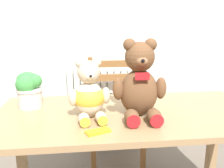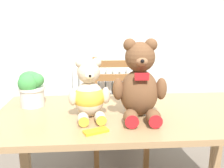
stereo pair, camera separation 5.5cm
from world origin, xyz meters
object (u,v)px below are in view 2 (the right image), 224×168
at_px(teddy_bear_left, 89,94).
at_px(teddy_bear_right, 140,84).
at_px(chocolate_bar, 96,131).
at_px(potted_plant, 31,88).
at_px(wooden_chair_behind, 119,108).

height_order(teddy_bear_left, teddy_bear_right, teddy_bear_right).
distance_m(teddy_bear_left, chocolate_bar, 0.23).
xyz_separation_m(teddy_bear_right, potted_plant, (-0.60, 0.21, -0.07)).
bearing_deg(wooden_chair_behind, teddy_bear_left, 73.75).
height_order(wooden_chair_behind, chocolate_bar, wooden_chair_behind).
bearing_deg(teddy_bear_left, potted_plant, -37.02).
bearing_deg(wooden_chair_behind, teddy_bear_right, 91.87).
relative_size(teddy_bear_left, potted_plant, 1.53).
relative_size(teddy_bear_right, potted_plant, 2.00).
bearing_deg(teddy_bear_right, chocolate_bar, 42.05).
relative_size(wooden_chair_behind, potted_plant, 4.39).
relative_size(wooden_chair_behind, teddy_bear_right, 2.20).
height_order(wooden_chair_behind, teddy_bear_right, teddy_bear_right).
bearing_deg(teddy_bear_left, wooden_chair_behind, -113.10).
distance_m(wooden_chair_behind, teddy_bear_right, 0.91).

